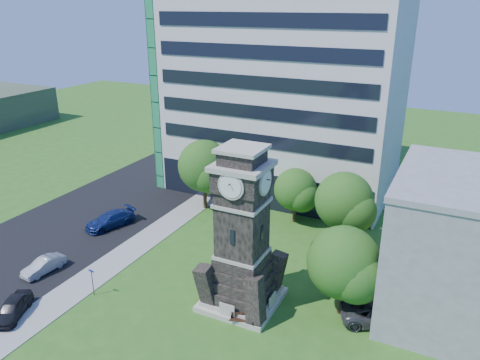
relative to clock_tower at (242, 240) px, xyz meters
The scene contains 15 objects.
ground 6.39m from the clock_tower, 146.32° to the right, with size 160.00×160.00×0.00m, color #2F601B.
sidewalk 13.88m from the clock_tower, 166.50° to the left, with size 3.00×70.00×0.06m, color gray.
street 21.86m from the clock_tower, behind, with size 14.00×80.00×0.02m, color black.
clock_tower is the anchor object (origin of this frame).
office_tall 26.21m from the clock_tower, 104.57° to the left, with size 26.20×15.11×28.60m.
car_street_south 17.21m from the clock_tower, 147.97° to the right, with size 1.59×3.96×1.35m, color black.
car_street_mid 17.71m from the clock_tower, 168.01° to the right, with size 1.29×3.70×1.22m, color #9EA1A5.
car_street_north 18.87m from the clock_tower, 162.32° to the left, with size 2.09×5.13×1.49m, color navy.
car_east_lot 10.99m from the clock_tower, 12.11° to the left, with size 2.56×5.56×1.54m, color #46454A.
park_bench 5.50m from the clock_tower, 62.97° to the right, with size 1.77×0.47×0.91m.
street_sign 12.10m from the clock_tower, 158.20° to the right, with size 0.55×0.05×2.28m.
tree_nw 17.60m from the clock_tower, 128.97° to the left, with size 6.13×5.57×7.70m.
tree_nc 14.89m from the clock_tower, 94.43° to the left, with size 4.74×4.31×5.75m.
tree_ne 12.27m from the clock_tower, 67.96° to the left, with size 5.71×5.19×7.35m.
tree_east 7.39m from the clock_tower, 15.51° to the left, with size 5.72×5.20×6.80m.
Camera 1 is at (15.96, -24.75, 21.22)m, focal length 35.00 mm.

